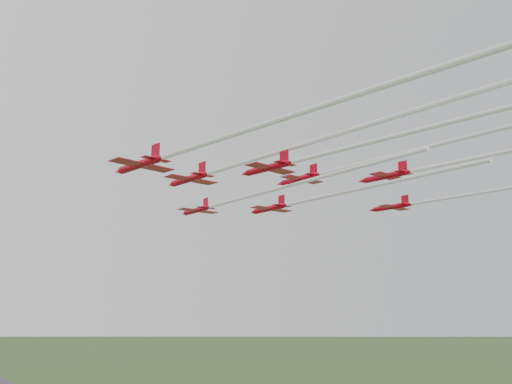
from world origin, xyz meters
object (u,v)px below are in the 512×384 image
jet_row3_mid (345,168)px  jet_row3_right (448,198)px  jet_row2_left (257,159)px  jet_row3_left (227,136)px  jet_row2_right (312,199)px  jet_lead (244,198)px  jet_row4_right (465,160)px  jet_row4_left (356,146)px

jet_row3_mid → jet_row3_right: size_ratio=0.91×
jet_row2_left → jet_row3_left: jet_row2_left is taller
jet_row2_right → jet_row3_mid: (-6.84, -16.68, 1.47)m
jet_row3_left → jet_lead: bearing=43.8°
jet_row3_left → jet_row3_right: size_ratio=1.32×
jet_row2_right → jet_row3_mid: 18.09m
jet_row3_mid → jet_row4_right: bearing=-46.4°
jet_lead → jet_row3_mid: size_ratio=1.38×
jet_lead → jet_row3_right: jet_lead is taller
jet_row4_left → jet_row2_left: bearing=81.9°
jet_lead → jet_row4_left: (-8.46, -39.07, -1.20)m
jet_row2_right → jet_row3_left: jet_row2_right is taller
jet_lead → jet_row2_right: size_ratio=1.17×
jet_row3_mid → jet_row3_right: (25.48, 0.92, -1.83)m
jet_row4_left → jet_row2_right: bearing=48.2°
jet_row3_right → jet_row4_right: (-11.39, -12.47, 2.54)m
jet_row3_left → jet_row3_mid: (27.71, 10.80, 2.65)m
jet_row4_right → jet_row4_left: bearing=179.7°
jet_row2_right → jet_row3_right: bearing=-45.6°
jet_row3_mid → jet_row4_right: size_ratio=0.80×
jet_row2_left → jet_row3_left: (-14.14, -15.35, -3.10)m
jet_row3_left → jet_row4_left: bearing=-29.7°
jet_row3_mid → jet_row4_right: (14.09, -11.55, 0.71)m
jet_lead → jet_row4_left: size_ratio=1.11×
jet_row3_right → jet_row4_right: size_ratio=0.88×
jet_lead → jet_row2_left: bearing=-121.0°
jet_row2_right → jet_row4_left: jet_row2_right is taller
jet_row3_left → jet_row3_right: 54.47m
jet_row2_right → jet_row4_left: bearing=-126.2°
jet_row2_right → jet_lead: bearing=143.6°
jet_row2_left → jet_row2_right: size_ratio=1.26×
jet_lead → jet_row3_left: size_ratio=0.96×
jet_row2_left → jet_row2_right: bearing=22.8°
jet_lead → jet_row3_right: (29.59, -22.34, -0.53)m
jet_row4_left → jet_row4_right: size_ratio=1.00×
jet_row3_left → jet_row3_mid: size_ratio=1.44×
jet_row2_left → jet_row3_mid: jet_row2_left is taller
jet_row4_right → jet_row3_mid: bearing=131.3°
jet_row3_left → jet_row3_right: jet_row3_right is taller
jet_row3_mid → jet_row3_left: bearing=-165.7°
jet_row4_right → jet_lead: bearing=108.2°
jet_row3_left → jet_row4_left: (15.14, -5.00, 0.15)m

